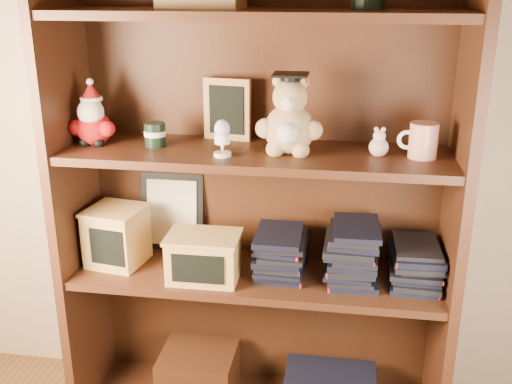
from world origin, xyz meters
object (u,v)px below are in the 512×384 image
(bookcase, at_px, (258,199))
(teacher_mug, at_px, (422,140))
(treats_box, at_px, (117,236))
(grad_teddy_bear, at_px, (289,123))

(bookcase, xyz_separation_m, teacher_mug, (0.48, -0.05, 0.22))
(teacher_mug, height_order, treats_box, teacher_mug)
(grad_teddy_bear, bearing_deg, teacher_mug, 1.09)
(bookcase, height_order, grad_teddy_bear, bookcase)
(bookcase, height_order, teacher_mug, bookcase)
(bookcase, relative_size, grad_teddy_bear, 6.79)
(grad_teddy_bear, xyz_separation_m, treats_box, (-0.55, 0.01, -0.39))
(bookcase, distance_m, treats_box, 0.48)
(bookcase, distance_m, grad_teddy_bear, 0.29)
(teacher_mug, distance_m, treats_box, 0.99)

